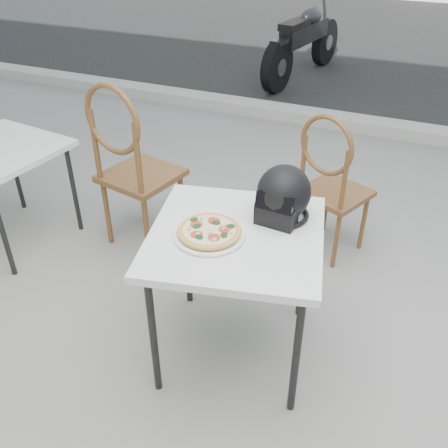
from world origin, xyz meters
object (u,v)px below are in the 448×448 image
at_px(cafe_table_main, 236,245).
at_px(cafe_chair_main, 331,179).
at_px(cafe_chair_side, 130,160).
at_px(helmet, 283,196).
at_px(motorcycle, 304,42).
at_px(pizza, 209,231).
at_px(plate, 209,235).

relative_size(cafe_table_main, cafe_chair_main, 0.94).
bearing_deg(cafe_chair_side, helmet, 171.51).
bearing_deg(motorcycle, pizza, -69.97).
height_order(plate, cafe_chair_main, cafe_chair_main).
bearing_deg(helmet, motorcycle, 108.72).
xyz_separation_m(cafe_table_main, plate, (-0.10, -0.07, 0.08)).
relative_size(plate, cafe_chair_main, 0.34).
bearing_deg(helmet, cafe_table_main, -120.41).
bearing_deg(pizza, cafe_chair_side, 141.26).
bearing_deg(motorcycle, cafe_chair_main, -62.46).
xyz_separation_m(plate, cafe_chair_side, (-0.86, 0.69, -0.11)).
distance_m(plate, cafe_chair_main, 1.17).
distance_m(helmet, cafe_chair_main, 0.88).
relative_size(pizza, motorcycle, 0.17).
relative_size(cafe_chair_main, cafe_chair_side, 0.86).
xyz_separation_m(cafe_chair_main, motorcycle, (-1.20, 3.72, -0.11)).
distance_m(helmet, motorcycle, 4.70).
distance_m(cafe_table_main, plate, 0.15).
bearing_deg(cafe_chair_main, cafe_table_main, 101.30).
height_order(helmet, cafe_chair_main, helmet).
bearing_deg(cafe_table_main, motorcycle, 101.65).
bearing_deg(cafe_chair_side, cafe_chair_main, -149.04).
bearing_deg(motorcycle, cafe_chair_side, -80.07).
relative_size(plate, cafe_chair_side, 0.29).
distance_m(pizza, cafe_chair_side, 1.11).
bearing_deg(plate, cafe_table_main, 36.48).
height_order(cafe_chair_side, motorcycle, cafe_chair_side).
xyz_separation_m(plate, cafe_chair_main, (0.32, 1.10, -0.20)).
xyz_separation_m(cafe_table_main, cafe_chair_main, (0.22, 1.03, -0.12)).
xyz_separation_m(helmet, cafe_chair_side, (-1.11, 0.41, -0.21)).
distance_m(cafe_table_main, helmet, 0.32).
distance_m(plate, cafe_chair_side, 1.11).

